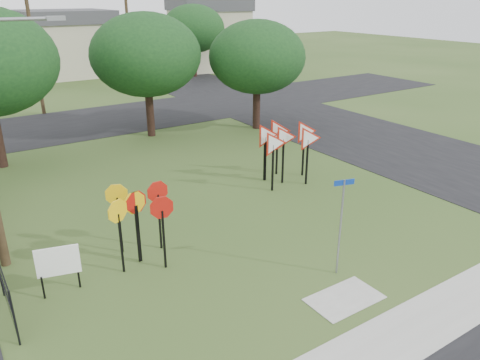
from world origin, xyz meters
name	(u,v)px	position (x,y,z in m)	size (l,w,h in m)	color
ground	(288,260)	(0.00, 0.00, 0.00)	(140.00, 140.00, 0.00)	#2F481B
sidewalk	(399,337)	(0.00, -4.20, 0.01)	(30.00, 1.60, 0.02)	#9D9C94
street_right	(339,129)	(12.00, 10.00, 0.01)	(8.00, 50.00, 0.02)	black
street_far	(91,122)	(0.00, 20.00, 0.01)	(60.00, 8.00, 0.02)	black
curb_pad	(344,299)	(0.00, -2.40, 0.01)	(2.00, 1.20, 0.02)	#9D9C94
street_name_sign	(341,221)	(0.72, -1.35, 1.69)	(0.59, 0.19, 2.94)	gray
stop_sign_cluster	(138,209)	(-3.75, 2.46, 1.74)	(2.20, 1.84, 2.33)	black
yield_sign_cluster	(283,139)	(3.88, 5.28, 1.91)	(3.32, 2.20, 2.61)	black
info_board	(58,263)	(-6.24, 2.07, 0.94)	(1.11, 0.32, 1.41)	black
far_pole_a	(33,44)	(-2.00, 24.00, 4.60)	(1.40, 0.24, 9.00)	#42331E
far_pole_b	(129,38)	(6.00, 28.00, 4.35)	(1.40, 0.24, 8.50)	#42331E
house_mid	(66,43)	(4.00, 40.00, 3.15)	(8.40, 8.40, 6.20)	beige
house_right	(209,34)	(18.00, 36.00, 3.65)	(8.30, 8.30, 7.20)	beige
tree_near_mid	(146,55)	(2.00, 15.00, 4.54)	(6.00, 6.00, 6.80)	black
tree_near_right	(257,57)	(8.00, 13.00, 4.22)	(5.60, 5.60, 6.33)	black
tree_far_right	(193,29)	(14.00, 32.00, 4.54)	(6.00, 6.00, 6.80)	black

